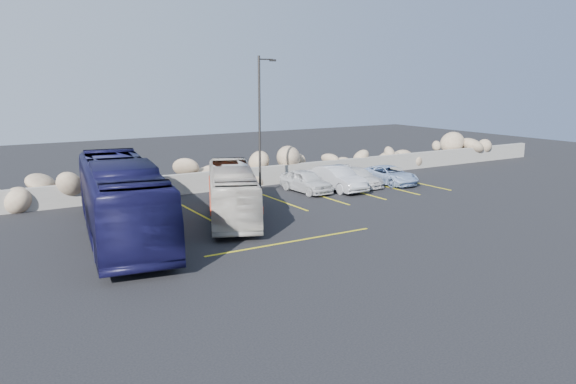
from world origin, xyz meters
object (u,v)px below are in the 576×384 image
car_c (358,177)px  vintage_bus (232,192)px  lamppost (260,122)px  car_a (306,181)px  tour_coach (121,199)px  car_d (389,175)px  car_b (337,178)px

car_c → vintage_bus: bearing=-162.0°
lamppost → car_a: (2.66, -0.77, -3.62)m
vintage_bus → car_a: bearing=50.5°
tour_coach → car_a: bearing=27.9°
car_c → car_d: car_d is taller
car_a → car_d: (6.11, -0.55, -0.09)m
tour_coach → car_c: size_ratio=3.08×
lamppost → tour_coach: (-9.45, -4.96, -2.61)m
lamppost → car_c: bearing=-7.1°
lamppost → car_b: bearing=-15.3°
car_a → car_b: bearing=-16.8°
vintage_bus → car_c: bearing=40.8°
car_b → car_d: (4.14, -0.06, -0.15)m
vintage_bus → car_c: (10.48, 3.36, -0.70)m
tour_coach → car_a: (12.11, 4.18, -1.01)m
vintage_bus → car_d: size_ratio=2.16×
car_a → car_d: size_ratio=0.94×
vintage_bus → car_d: bearing=35.7°
tour_coach → car_c: 16.62m
lamppost → vintage_bus: bearing=-132.8°
car_c → car_d: size_ratio=0.93×
lamppost → car_a: 4.56m
vintage_bus → lamppost: bearing=70.2°
lamppost → car_b: size_ratio=1.80×
tour_coach → car_c: bearing=23.3°
car_a → car_d: 6.14m
lamppost → car_c: lamppost is taller
lamppost → car_c: (6.60, -0.82, -3.73)m
car_a → tour_coach: bearing=-163.7°
car_d → car_c: bearing=165.9°
tour_coach → car_b: bearing=23.6°
lamppost → car_d: (8.77, -1.33, -3.71)m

